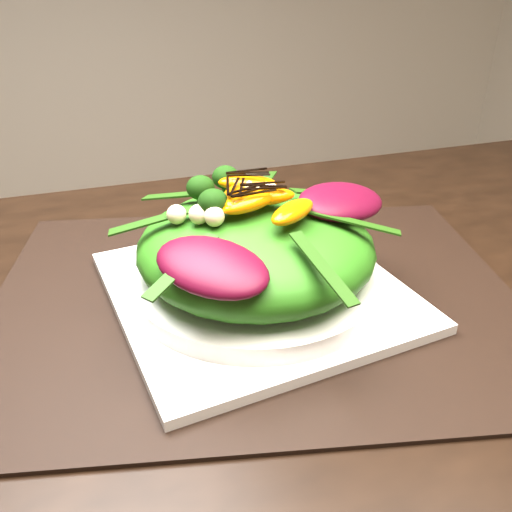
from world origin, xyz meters
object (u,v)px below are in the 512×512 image
object	(u,v)px
placemat	(256,296)
orange_segment	(242,199)
lettuce_mound	(256,247)
plate_base	(256,290)
dining_table	(109,440)
salad_bowl	(256,278)

from	to	relation	value
placemat	orange_segment	xyz separation A→B (m)	(-0.01, 0.01, 0.10)
lettuce_mound	plate_base	bearing A→B (deg)	0.00
dining_table	placemat	xyz separation A→B (m)	(0.15, 0.11, 0.02)
plate_base	orange_segment	distance (m)	0.09
plate_base	lettuce_mound	bearing A→B (deg)	0.00
dining_table	salad_bowl	world-z (taller)	dining_table
salad_bowl	dining_table	bearing A→B (deg)	-142.77
dining_table	orange_segment	size ratio (longest dim) A/B	28.99
salad_bowl	plate_base	bearing A→B (deg)	-90.00
salad_bowl	orange_segment	distance (m)	0.08
dining_table	orange_segment	xyz separation A→B (m)	(0.14, 0.12, 0.12)
plate_base	orange_segment	bearing A→B (deg)	129.54
plate_base	salad_bowl	world-z (taller)	salad_bowl
plate_base	lettuce_mound	world-z (taller)	lettuce_mound
dining_table	salad_bowl	distance (m)	0.19
orange_segment	plate_base	bearing A→B (deg)	-50.46
lettuce_mound	dining_table	bearing A→B (deg)	-142.77
placemat	salad_bowl	bearing A→B (deg)	0.00
plate_base	lettuce_mound	xyz separation A→B (m)	(0.00, 0.00, 0.05)
lettuce_mound	salad_bowl	bearing A→B (deg)	90.00
dining_table	salad_bowl	xyz separation A→B (m)	(0.15, 0.11, 0.04)
plate_base	placemat	bearing A→B (deg)	90.00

